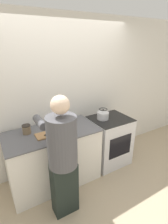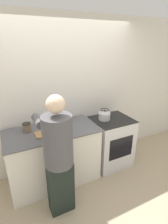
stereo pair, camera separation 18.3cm
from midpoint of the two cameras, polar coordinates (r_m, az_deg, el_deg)
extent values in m
plane|color=tan|center=(3.09, -1.72, -22.60)|extent=(12.00, 12.00, 0.00)
cube|color=silver|center=(3.01, -8.86, 4.88)|extent=(8.00, 0.05, 2.60)
cube|color=silver|center=(2.93, -11.66, -14.42)|extent=(1.39, 0.68, 0.90)
cube|color=#56565B|center=(2.69, -12.40, -6.47)|extent=(1.41, 0.70, 0.02)
cube|color=silver|center=(3.34, 6.66, -9.31)|extent=(0.68, 0.61, 0.90)
cube|color=black|center=(3.13, 7.01, -2.17)|extent=(0.68, 0.61, 0.01)
cube|color=black|center=(3.12, 10.05, -10.98)|extent=(0.47, 0.01, 0.39)
cube|color=black|center=(2.52, -8.62, -23.38)|extent=(0.32, 0.20, 0.77)
cylinder|color=#4C4C51|center=(2.09, -9.70, -9.63)|extent=(0.36, 0.36, 0.64)
sphere|color=beige|center=(1.89, -10.57, 2.29)|extent=(0.21, 0.21, 0.21)
cylinder|color=#4C4C51|center=(2.24, -16.49, -3.26)|extent=(0.10, 0.30, 0.10)
cylinder|color=#4C4C51|center=(2.32, -9.25, -1.74)|extent=(0.10, 0.30, 0.10)
cube|color=#A87A4C|center=(2.61, -13.57, -7.11)|extent=(0.36, 0.20, 0.02)
cube|color=silver|center=(2.63, -11.81, -6.39)|extent=(0.15, 0.07, 0.01)
cube|color=black|center=(2.58, -13.99, -7.19)|extent=(0.09, 0.05, 0.01)
cylinder|color=silver|center=(3.06, 4.50, -1.17)|extent=(0.20, 0.20, 0.13)
cone|color=silver|center=(3.03, 4.54, 0.21)|extent=(0.16, 0.16, 0.03)
sphere|color=black|center=(3.02, 4.56, 0.70)|extent=(0.02, 0.02, 0.02)
torus|color=black|center=(3.02, 4.56, 0.89)|extent=(0.14, 0.14, 0.01)
cylinder|color=brown|center=(2.92, -7.55, -2.90)|extent=(0.14, 0.14, 0.06)
cylinder|color=#756047|center=(2.71, -20.10, -5.48)|extent=(0.12, 0.12, 0.12)
cylinder|color=#28231E|center=(2.68, -20.29, -4.19)|extent=(0.12, 0.12, 0.01)
camera|label=1|loc=(0.09, -91.96, -0.78)|focal=28.00mm
camera|label=2|loc=(0.09, 88.04, 0.78)|focal=28.00mm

